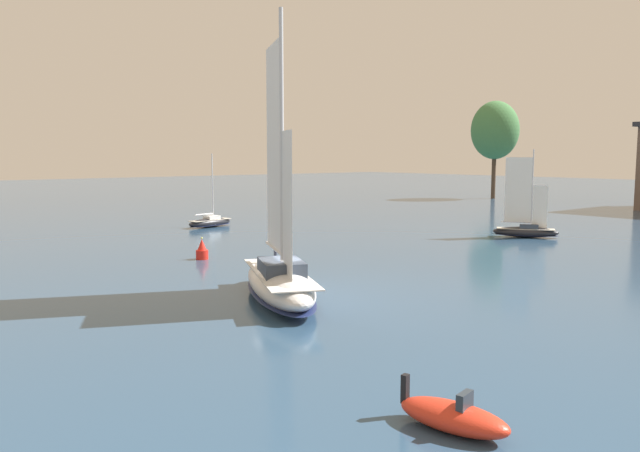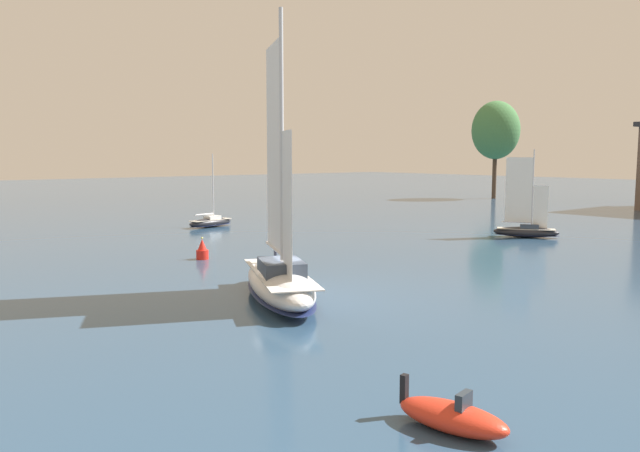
{
  "view_description": "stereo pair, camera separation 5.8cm",
  "coord_description": "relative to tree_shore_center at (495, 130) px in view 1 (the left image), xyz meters",
  "views": [
    {
      "loc": [
        28.75,
        -20.51,
        8.28
      ],
      "look_at": [
        0.0,
        3.0,
        4.08
      ],
      "focal_mm": 35.0,
      "sensor_mm": 36.0,
      "label": 1
    },
    {
      "loc": [
        28.79,
        -20.46,
        8.28
      ],
      "look_at": [
        0.0,
        3.0,
        4.08
      ],
      "focal_mm": 35.0,
      "sensor_mm": 36.0,
      "label": 2
    }
  ],
  "objects": [
    {
      "name": "motor_tender",
      "position": [
        60.62,
        -87.65,
        -12.61
      ],
      "size": [
        3.79,
        2.13,
        1.37
      ],
      "color": "red",
      "rests_on": "ground"
    },
    {
      "name": "sailboat_moored_near_marina",
      "position": [
        36.61,
        -46.2,
        -12.3
      ],
      "size": [
        6.4,
        5.07,
        8.91
      ],
      "color": "#232328",
      "rests_on": "ground"
    },
    {
      "name": "sailboat_main",
      "position": [
        43.32,
        -81.7,
        -11.81
      ],
      "size": [
        12.06,
        7.94,
        16.15
      ],
      "color": "silver",
      "rests_on": "ground"
    },
    {
      "name": "sailboat_moored_far_slip",
      "position": [
        8.11,
        -66.46,
        -12.48
      ],
      "size": [
        2.95,
        6.4,
        8.51
      ],
      "color": "#232328",
      "rests_on": "ground"
    },
    {
      "name": "ground_plane",
      "position": [
        43.3,
        -81.69,
        -13.06
      ],
      "size": [
        400.0,
        400.0,
        0.0
      ],
      "primitive_type": "plane",
      "color": "#2D4C6B"
    },
    {
      "name": "tree_shore_center",
      "position": [
        0.0,
        0.0,
        0.0
      ],
      "size": [
        9.06,
        9.06,
        18.65
      ],
      "color": "#4C3828",
      "rests_on": "ground"
    },
    {
      "name": "channel_buoy",
      "position": [
        27.82,
        -78.26,
        -12.35
      ],
      "size": [
        0.98,
        0.98,
        1.8
      ],
      "color": "red",
      "rests_on": "ground"
    }
  ]
}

